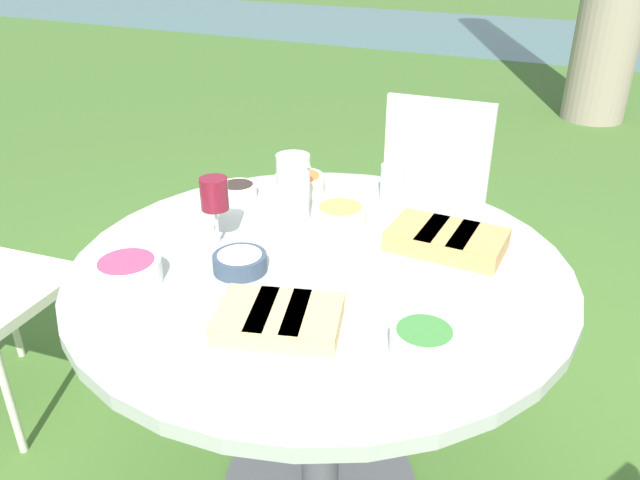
# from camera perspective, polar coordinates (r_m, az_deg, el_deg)

# --- Properties ---
(river_strip) EXTENTS (40.00, 3.96, 0.01)m
(river_strip) POSITION_cam_1_polar(r_m,az_deg,el_deg) (10.02, 23.74, 16.35)
(river_strip) COLOR #4C706B
(river_strip) RESTS_ON ground_plane
(dining_table) EXTENTS (1.22, 1.22, 0.77)m
(dining_table) POSITION_cam_1_polar(r_m,az_deg,el_deg) (1.60, 0.00, -6.13)
(dining_table) COLOR #4C4C51
(dining_table) RESTS_ON ground_plane
(chair_near_left) EXTENTS (0.46, 0.44, 0.89)m
(chair_near_left) POSITION_cam_1_polar(r_m,az_deg,el_deg) (2.58, 9.75, 4.16)
(chair_near_left) COLOR beige
(chair_near_left) RESTS_ON ground_plane
(water_pitcher) EXTENTS (0.10, 0.09, 0.18)m
(water_pitcher) POSITION_cam_1_polar(r_m,az_deg,el_deg) (1.74, -2.44, 4.97)
(water_pitcher) COLOR silver
(water_pitcher) RESTS_ON dining_table
(wine_glass) EXTENTS (0.07, 0.07, 0.19)m
(wine_glass) POSITION_cam_1_polar(r_m,az_deg,el_deg) (1.57, -9.62, 3.91)
(wine_glass) COLOR silver
(wine_glass) RESTS_ON dining_table
(platter_bread_main) EXTENTS (0.35, 0.26, 0.07)m
(platter_bread_main) POSITION_cam_1_polar(r_m,az_deg,el_deg) (1.57, 11.46, -0.40)
(platter_bread_main) COLOR white
(platter_bread_main) RESTS_ON dining_table
(platter_charcuterie) EXTENTS (0.37, 0.34, 0.06)m
(platter_charcuterie) POSITION_cam_1_polar(r_m,az_deg,el_deg) (1.26, -3.77, -7.71)
(platter_charcuterie) COLOR white
(platter_charcuterie) RESTS_ON dining_table
(bowl_fries) EXTENTS (0.14, 0.14, 0.06)m
(bowl_fries) POSITION_cam_1_polar(r_m,az_deg,el_deg) (1.70, 1.88, 2.30)
(bowl_fries) COLOR beige
(bowl_fries) RESTS_ON dining_table
(bowl_salad) EXTENTS (0.13, 0.13, 0.05)m
(bowl_salad) POSITION_cam_1_polar(r_m,az_deg,el_deg) (1.23, 9.46, -8.92)
(bowl_salad) COLOR silver
(bowl_salad) RESTS_ON dining_table
(bowl_olives) EXTENTS (0.11, 0.11, 0.04)m
(bowl_olives) POSITION_cam_1_polar(r_m,az_deg,el_deg) (1.90, -7.51, 4.56)
(bowl_olives) COLOR white
(bowl_olives) RESTS_ON dining_table
(bowl_dip_red) EXTENTS (0.16, 0.16, 0.06)m
(bowl_dip_red) POSITION_cam_1_polar(r_m,az_deg,el_deg) (1.50, -17.21, -2.66)
(bowl_dip_red) COLOR white
(bowl_dip_red) RESTS_ON dining_table
(bowl_dip_cream) EXTENTS (0.13, 0.13, 0.04)m
(bowl_dip_cream) POSITION_cam_1_polar(r_m,az_deg,el_deg) (1.50, -7.33, -1.97)
(bowl_dip_cream) COLOR #334256
(bowl_dip_cream) RESTS_ON dining_table
(bowl_roasted_veg) EXTENTS (0.15, 0.15, 0.06)m
(bowl_roasted_veg) POSITION_cam_1_polar(r_m,az_deg,el_deg) (1.91, -1.89, 5.24)
(bowl_roasted_veg) COLOR beige
(bowl_roasted_veg) RESTS_ON dining_table
(cup_water_near) EXTENTS (0.07, 0.07, 0.11)m
(cup_water_near) POSITION_cam_1_polar(r_m,az_deg,el_deg) (1.88, 6.65, 5.29)
(cup_water_near) COLOR silver
(cup_water_near) RESTS_ON dining_table
(handbag) EXTENTS (0.30, 0.14, 0.37)m
(handbag) POSITION_cam_1_polar(r_m,az_deg,el_deg) (2.81, -9.73, -2.80)
(handbag) COLOR #232328
(handbag) RESTS_ON ground_plane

